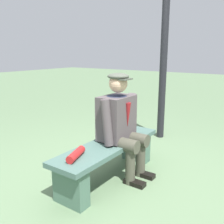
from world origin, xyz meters
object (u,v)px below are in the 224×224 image
rolled_magazine (76,154)px  lamp_post (166,15)px  seated_man (121,122)px  bench (109,155)px

rolled_magazine → lamp_post: lamp_post is taller
seated_man → lamp_post: 2.05m
rolled_magazine → bench: bearing=177.5°
rolled_magazine → lamp_post: size_ratio=0.09×
rolled_magazine → lamp_post: (-2.21, -0.11, 1.52)m
bench → lamp_post: lamp_post is taller
rolled_magazine → lamp_post: 2.68m
bench → seated_man: seated_man is taller
lamp_post → bench: bearing=4.5°
bench → rolled_magazine: bearing=-2.5°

